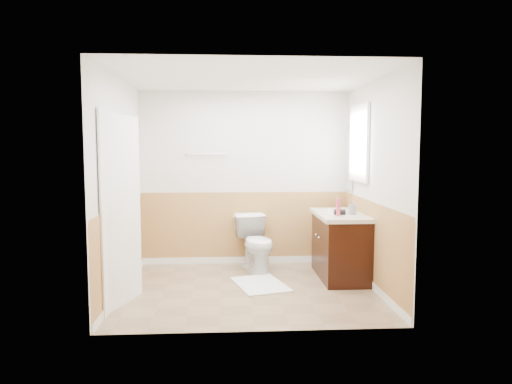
{
  "coord_description": "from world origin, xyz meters",
  "views": [
    {
      "loc": [
        -0.24,
        -5.51,
        1.7
      ],
      "look_at": [
        0.1,
        0.25,
        1.15
      ],
      "focal_mm": 33.06,
      "sensor_mm": 36.0,
      "label": 1
    }
  ],
  "objects": [
    {
      "name": "door_frame",
      "position": [
        -1.48,
        -0.45,
        1.03
      ],
      "size": [
        0.02,
        0.92,
        2.1
      ],
      "primitive_type": "cube",
      "color": "white",
      "rests_on": "wall_left"
    },
    {
      "name": "vanity_knob_right",
      "position": [
        0.91,
        0.55,
        0.55
      ],
      "size": [
        0.03,
        0.03,
        0.03
      ],
      "primitive_type": "sphere",
      "color": "silver",
      "rests_on": "vanity_cabinet"
    },
    {
      "name": "soap_dispenser",
      "position": [
        1.33,
        0.33,
        0.94
      ],
      "size": [
        0.08,
        0.08,
        0.17
      ],
      "primitive_type": "imported",
      "rotation": [
        0.0,
        0.0,
        0.02
      ],
      "color": "gray",
      "rests_on": "countertop"
    },
    {
      "name": "window_frame",
      "position": [
        1.47,
        0.59,
        1.75
      ],
      "size": [
        0.04,
        0.8,
        1.0
      ],
      "primitive_type": "cube",
      "color": "white",
      "rests_on": "wall_right"
    },
    {
      "name": "tp_roll",
      "position": [
        -0.1,
        1.23,
        0.7
      ],
      "size": [
        0.1,
        0.11,
        0.11
      ],
      "primitive_type": "cylinder",
      "rotation": [
        0.0,
        1.57,
        0.0
      ],
      "color": "white",
      "rests_on": "tp_holder_bar"
    },
    {
      "name": "toilet",
      "position": [
        0.15,
        0.88,
        0.38
      ],
      "size": [
        0.61,
        0.83,
        0.76
      ],
      "primitive_type": "imported",
      "rotation": [
        0.0,
        0.0,
        0.27
      ],
      "color": "white",
      "rests_on": "floor"
    },
    {
      "name": "wall_left",
      "position": [
        -1.5,
        0.0,
        1.25
      ],
      "size": [
        0.0,
        3.0,
        3.0
      ],
      "primitive_type": "plane",
      "rotation": [
        1.57,
        0.0,
        1.57
      ],
      "color": "silver",
      "rests_on": "floor"
    },
    {
      "name": "wainscot_back",
      "position": [
        0.0,
        1.29,
        0.5
      ],
      "size": [
        3.0,
        0.0,
        3.0
      ],
      "primitive_type": "plane",
      "rotation": [
        1.57,
        0.0,
        0.0
      ],
      "color": "tan",
      "rests_on": "floor"
    },
    {
      "name": "hair_dryer_body",
      "position": [
        1.16,
        0.31,
        0.89
      ],
      "size": [
        0.14,
        0.07,
        0.07
      ],
      "primitive_type": "cylinder",
      "rotation": [
        0.0,
        1.57,
        0.0
      ],
      "color": "black",
      "rests_on": "countertop"
    },
    {
      "name": "countertop",
      "position": [
        1.2,
        0.45,
        0.83
      ],
      "size": [
        0.6,
        1.15,
        0.05
      ],
      "primitive_type": "cube",
      "color": "beige",
      "rests_on": "vanity_cabinet"
    },
    {
      "name": "door",
      "position": [
        -1.4,
        -0.45,
        1.02
      ],
      "size": [
        0.29,
        0.78,
        2.04
      ],
      "primitive_type": "cube",
      "rotation": [
        0.0,
        0.0,
        -0.31
      ],
      "color": "white",
      "rests_on": "wall_left"
    },
    {
      "name": "door_knob",
      "position": [
        -1.34,
        -0.12,
        0.95
      ],
      "size": [
        0.06,
        0.06,
        0.06
      ],
      "primitive_type": "sphere",
      "color": "silver",
      "rests_on": "door"
    },
    {
      "name": "tp_sheet",
      "position": [
        -0.1,
        1.23,
        0.59
      ],
      "size": [
        0.1,
        0.01,
        0.16
      ],
      "primitive_type": "cube",
      "color": "white",
      "rests_on": "tp_roll"
    },
    {
      "name": "wall_front",
      "position": [
        0.0,
        -1.3,
        1.25
      ],
      "size": [
        3.0,
        0.0,
        3.0
      ],
      "primitive_type": "plane",
      "rotation": [
        -1.57,
        0.0,
        0.0
      ],
      "color": "silver",
      "rests_on": "floor"
    },
    {
      "name": "wall_back",
      "position": [
        0.0,
        1.3,
        1.25
      ],
      "size": [
        3.0,
        0.0,
        3.0
      ],
      "primitive_type": "plane",
      "rotation": [
        1.57,
        0.0,
        0.0
      ],
      "color": "silver",
      "rests_on": "floor"
    },
    {
      "name": "wainscot_front",
      "position": [
        0.0,
        -1.29,
        0.5
      ],
      "size": [
        3.0,
        0.0,
        3.0
      ],
      "primitive_type": "plane",
      "rotation": [
        -1.57,
        0.0,
        0.0
      ],
      "color": "tan",
      "rests_on": "floor"
    },
    {
      "name": "bath_mat",
      "position": [
        0.15,
        0.16,
        0.01
      ],
      "size": [
        0.75,
        0.92,
        0.02
      ],
      "primitive_type": "cube",
      "rotation": [
        0.0,
        0.0,
        0.27
      ],
      "color": "white",
      "rests_on": "floor"
    },
    {
      "name": "floor",
      "position": [
        0.0,
        0.0,
        0.0
      ],
      "size": [
        3.0,
        3.0,
        0.0
      ],
      "primitive_type": "plane",
      "color": "#8C7051",
      "rests_on": "ground"
    },
    {
      "name": "vanity_knob_left",
      "position": [
        0.91,
        0.35,
        0.55
      ],
      "size": [
        0.03,
        0.03,
        0.03
      ],
      "primitive_type": "sphere",
      "color": "silver",
      "rests_on": "vanity_cabinet"
    },
    {
      "name": "ceiling",
      "position": [
        0.0,
        0.0,
        2.5
      ],
      "size": [
        3.0,
        3.0,
        0.0
      ],
      "primitive_type": "plane",
      "rotation": [
        3.14,
        0.0,
        0.0
      ],
      "color": "white",
      "rests_on": "floor"
    },
    {
      "name": "faucet",
      "position": [
        1.39,
        0.6,
        0.92
      ],
      "size": [
        0.02,
        0.02,
        0.14
      ],
      "primitive_type": "cylinder",
      "color": "#B6B4BB",
      "rests_on": "countertop"
    },
    {
      "name": "wall_right",
      "position": [
        1.5,
        0.0,
        1.25
      ],
      "size": [
        0.0,
        3.0,
        3.0
      ],
      "primitive_type": "plane",
      "rotation": [
        1.57,
        0.0,
        -1.57
      ],
      "color": "silver",
      "rests_on": "floor"
    },
    {
      "name": "mirror_panel",
      "position": [
        1.48,
        1.1,
        1.55
      ],
      "size": [
        0.02,
        0.35,
        0.9
      ],
      "primitive_type": "cube",
      "color": "silver",
      "rests_on": "wall_right"
    },
    {
      "name": "sink_basin",
      "position": [
        1.21,
        0.6,
        0.86
      ],
      "size": [
        0.36,
        0.36,
        0.02
      ],
      "primitive_type": "cylinder",
      "color": "white",
      "rests_on": "countertop"
    },
    {
      "name": "hair_dryer_handle",
      "position": [
        1.13,
        0.36,
        0.86
      ],
      "size": [
        0.03,
        0.03,
        0.07
      ],
      "primitive_type": "cylinder",
      "color": "black",
      "rests_on": "countertop"
    },
    {
      "name": "window_glass",
      "position": [
        1.49,
        0.59,
        1.75
      ],
      "size": [
        0.01,
        0.7,
        0.9
      ],
      "primitive_type": "cube",
      "color": "white",
      "rests_on": "wall_right"
    },
    {
      "name": "lotion_bottle",
      "position": [
        1.11,
        0.18,
        0.96
      ],
      "size": [
        0.05,
        0.05,
        0.22
      ],
      "primitive_type": "cylinder",
      "color": "#C63350",
      "rests_on": "countertop"
    },
    {
      "name": "tp_holder_bar",
      "position": [
        -0.1,
        1.23,
        0.7
      ],
      "size": [
        0.14,
        0.02,
        0.02
      ],
      "primitive_type": "cylinder",
      "rotation": [
        0.0,
        1.57,
        0.0
      ],
      "color": "silver",
      "rests_on": "wall_back"
    },
    {
      "name": "wainscot_left",
      "position": [
        -1.49,
        0.0,
        0.5
      ],
      "size": [
        0.0,
        2.6,
        2.6
      ],
      "primitive_type": "plane",
      "rotation": [
        1.57,
        0.0,
        1.57
      ],
      "color": "tan",
      "rests_on": "floor"
    },
    {
      "name": "vanity_cabinet",
      "position": [
        1.21,
        0.45,
        0.4
      ],
      "size": [
        0.55,
        1.1,
        0.8
      ],
      "primitive_type": "cube",
      "color": "black",
      "rests_on": "floor"
    },
    {
      "name": "towel_bar",
      "position": [
        -0.55,
        1.25,
        1.6
      ],
      "size": [
        0.62,
        0.02,
        0.02
      ],
      "primitive_type": "cylinder",
      "rotation": [
        0.0,
        1.57,
        0.0
      ],
      "color": "silver",
      "rests_on": "wall_back"
    },
    {
      "name": "wainscot_right",
      "position": [
        1.49,
        0.0,
        0.5
      ],
      "size": [
        0.0,
        2.6,
        2.6
      ],
      "primitive_type": "plane",
      "rotation": [
        1.57,
        0.0,
        -1.57
      ],
      "color": "tan",
      "rests_on": "floor"
    }
  ]
}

